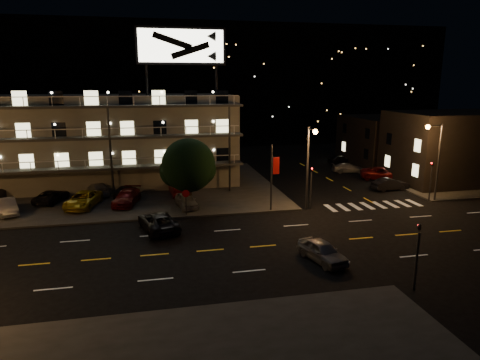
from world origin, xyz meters
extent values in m
plane|color=black|center=(0.00, 0.00, 0.00)|extent=(140.00, 140.00, 0.00)
cube|color=#31312F|center=(-14.00, 20.00, 0.07)|extent=(44.00, 24.00, 0.15)
cube|color=#31312F|center=(30.00, 20.00, 0.07)|extent=(16.00, 24.00, 0.15)
cube|color=gray|center=(-10.00, 24.00, 5.00)|extent=(28.00, 12.00, 10.00)
cube|color=gray|center=(-10.00, 24.00, 10.25)|extent=(28.00, 12.00, 0.50)
cube|color=#31312F|center=(-10.00, 17.10, 3.15)|extent=(28.00, 1.80, 0.25)
cube|color=#31312F|center=(-10.00, 17.10, 6.35)|extent=(28.00, 1.80, 0.25)
cube|color=#31312F|center=(-10.00, 17.10, 9.55)|extent=(28.00, 1.80, 0.25)
cylinder|color=black|center=(-6.00, 22.00, 12.25)|extent=(0.36, 0.36, 3.50)
cylinder|color=black|center=(2.00, 22.00, 12.25)|extent=(0.36, 0.36, 3.50)
cube|color=black|center=(-2.00, 22.00, 16.00)|extent=(10.20, 0.50, 4.20)
cube|color=beige|center=(-2.00, 21.70, 16.00)|extent=(9.60, 0.06, 3.60)
cube|color=black|center=(30.00, 16.00, 4.25)|extent=(14.00, 10.00, 8.50)
cube|color=black|center=(30.00, 28.00, 3.50)|extent=(14.00, 12.00, 7.00)
cube|color=black|center=(0.00, 70.00, 12.00)|extent=(120.00, 20.00, 24.00)
cylinder|color=#2D2D30|center=(8.50, 8.30, 4.00)|extent=(0.20, 0.20, 8.00)
cylinder|color=#2D2D30|center=(8.50, 7.50, 7.80)|extent=(0.12, 1.80, 0.12)
sphere|color=#FF963F|center=(8.50, 6.70, 7.70)|extent=(0.44, 0.44, 0.44)
cylinder|color=#2D2D30|center=(22.50, 8.30, 4.00)|extent=(0.20, 0.20, 8.00)
cylinder|color=#2D2D30|center=(21.70, 8.30, 7.80)|extent=(1.80, 0.12, 0.12)
sphere|color=#FF963F|center=(20.90, 8.30, 7.70)|extent=(0.44, 0.44, 0.44)
cylinder|color=#2D2D30|center=(9.00, 8.50, 1.80)|extent=(0.14, 0.14, 3.60)
imported|color=black|center=(9.00, 8.50, 4.10)|extent=(0.20, 0.16, 1.00)
sphere|color=#FF0C0C|center=(9.00, 8.38, 4.00)|extent=(0.14, 0.14, 0.14)
cylinder|color=#2D2D30|center=(9.00, -8.50, 1.80)|extent=(0.14, 0.14, 3.60)
imported|color=black|center=(9.00, -8.50, 4.10)|extent=(0.20, 0.16, 1.00)
sphere|color=#FF0C0C|center=(9.00, -8.38, 4.00)|extent=(0.14, 0.14, 0.14)
cylinder|color=#2D2D30|center=(22.00, 8.50, 1.80)|extent=(0.14, 0.14, 3.60)
imported|color=black|center=(22.00, 8.50, 4.10)|extent=(0.16, 0.20, 1.00)
sphere|color=#FF0C0C|center=(21.88, 8.50, 4.00)|extent=(0.14, 0.14, 0.14)
cylinder|color=#2D2D30|center=(5.00, 8.40, 3.20)|extent=(0.16, 0.16, 6.40)
cube|color=#A00B11|center=(5.45, 8.40, 4.40)|extent=(0.60, 0.04, 1.60)
cylinder|color=#2D2D30|center=(-3.00, 8.60, 1.10)|extent=(0.08, 0.08, 2.20)
cylinder|color=#A00B11|center=(-3.00, 8.55, 2.15)|extent=(0.91, 0.04, 0.91)
cylinder|color=black|center=(-2.48, 10.94, 1.33)|extent=(0.49, 0.49, 2.37)
sphere|color=black|center=(-2.48, 10.94, 4.30)|extent=(5.13, 5.13, 5.13)
sphere|color=black|center=(-3.66, 11.33, 3.70)|extent=(3.16, 3.16, 3.16)
sphere|color=black|center=(-1.39, 10.54, 3.90)|extent=(2.96, 2.96, 2.96)
imported|color=gray|center=(-19.13, 12.18, 0.85)|extent=(3.01, 4.49, 1.40)
imported|color=gold|center=(-12.60, 13.04, 0.88)|extent=(3.58, 5.68, 1.46)
imported|color=#600D0E|center=(-8.48, 13.17, 0.86)|extent=(3.05, 5.21, 1.42)
imported|color=gray|center=(-2.78, 10.96, 0.83)|extent=(2.22, 4.19, 1.36)
imported|color=black|center=(-15.95, 15.55, 0.77)|extent=(3.39, 4.88, 1.24)
imported|color=gray|center=(-11.75, 17.43, 0.80)|extent=(3.27, 4.80, 1.29)
imported|color=black|center=(-8.73, 15.76, 0.84)|extent=(2.55, 4.33, 1.38)
imported|color=#600D0E|center=(-3.24, 15.81, 0.90)|extent=(1.95, 4.68, 1.51)
imported|color=black|center=(20.48, 13.46, 0.69)|extent=(4.28, 1.78, 1.38)
imported|color=#600D0E|center=(22.52, 18.63, 0.76)|extent=(6.02, 4.39, 1.52)
imported|color=gray|center=(20.12, 23.46, 0.61)|extent=(4.46, 2.42, 1.23)
imported|color=black|center=(21.81, 29.71, 0.65)|extent=(4.09, 2.49, 1.30)
imported|color=gray|center=(5.29, -3.47, 0.72)|extent=(2.69, 4.51, 1.44)
imported|color=black|center=(-5.58, 5.25, 0.76)|extent=(3.75, 5.93, 1.53)
camera|label=1|loc=(-5.90, -29.14, 12.08)|focal=32.00mm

